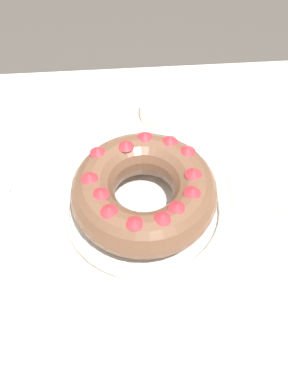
{
  "coord_description": "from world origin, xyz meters",
  "views": [
    {
      "loc": [
        -0.03,
        -0.53,
        1.52
      ],
      "look_at": [
        0.01,
        -0.01,
        0.84
      ],
      "focal_mm": 42.0,
      "sensor_mm": 36.0,
      "label": 1
    }
  ],
  "objects_px": {
    "bundt_cake": "(144,192)",
    "napkin": "(263,194)",
    "fork": "(15,202)",
    "side_bowl": "(171,111)",
    "cake_knife": "(26,215)",
    "serving_knife": "(2,215)",
    "serving_dish": "(144,209)"
  },
  "relations": [
    {
      "from": "bundt_cake",
      "to": "napkin",
      "type": "relative_size",
      "value": 2.04
    },
    {
      "from": "fork",
      "to": "side_bowl",
      "type": "bearing_deg",
      "value": 31.67
    },
    {
      "from": "cake_knife",
      "to": "side_bowl",
      "type": "distance_m",
      "value": 0.42
    },
    {
      "from": "serving_knife",
      "to": "serving_dish",
      "type": "bearing_deg",
      "value": -2.48
    },
    {
      "from": "serving_dish",
      "to": "fork",
      "type": "bearing_deg",
      "value": 170.6
    },
    {
      "from": "serving_knife",
      "to": "napkin",
      "type": "relative_size",
      "value": 1.63
    },
    {
      "from": "bundt_cake",
      "to": "napkin",
      "type": "xyz_separation_m",
      "value": [
        0.25,
        0.03,
        -0.07
      ]
    },
    {
      "from": "bundt_cake",
      "to": "serving_knife",
      "type": "bearing_deg",
      "value": 177.65
    },
    {
      "from": "serving_dish",
      "to": "fork",
      "type": "xyz_separation_m",
      "value": [
        -0.26,
        0.04,
        -0.01
      ]
    },
    {
      "from": "fork",
      "to": "napkin",
      "type": "xyz_separation_m",
      "value": [
        0.52,
        -0.02,
        -0.0
      ]
    },
    {
      "from": "fork",
      "to": "cake_knife",
      "type": "distance_m",
      "value": 0.04
    },
    {
      "from": "serving_knife",
      "to": "napkin",
      "type": "height_order",
      "value": "serving_knife"
    },
    {
      "from": "bundt_cake",
      "to": "cake_knife",
      "type": "distance_m",
      "value": 0.25
    },
    {
      "from": "bundt_cake",
      "to": "side_bowl",
      "type": "bearing_deg",
      "value": 73.01
    },
    {
      "from": "cake_knife",
      "to": "side_bowl",
      "type": "bearing_deg",
      "value": 43.26
    },
    {
      "from": "serving_dish",
      "to": "serving_knife",
      "type": "xyz_separation_m",
      "value": [
        -0.29,
        0.01,
        -0.01
      ]
    },
    {
      "from": "bundt_cake",
      "to": "fork",
      "type": "distance_m",
      "value": 0.28
    },
    {
      "from": "serving_dish",
      "to": "cake_knife",
      "type": "height_order",
      "value": "serving_dish"
    },
    {
      "from": "fork",
      "to": "side_bowl",
      "type": "xyz_separation_m",
      "value": [
        0.35,
        0.23,
        0.01
      ]
    },
    {
      "from": "serving_dish",
      "to": "bundt_cake",
      "type": "bearing_deg",
      "value": 44.26
    },
    {
      "from": "serving_knife",
      "to": "napkin",
      "type": "distance_m",
      "value": 0.54
    },
    {
      "from": "serving_knife",
      "to": "side_bowl",
      "type": "bearing_deg",
      "value": 35.45
    },
    {
      "from": "serving_knife",
      "to": "cake_knife",
      "type": "height_order",
      "value": "same"
    },
    {
      "from": "bundt_cake",
      "to": "fork",
      "type": "relative_size",
      "value": 1.36
    },
    {
      "from": "cake_knife",
      "to": "napkin",
      "type": "distance_m",
      "value": 0.49
    },
    {
      "from": "bundt_cake",
      "to": "fork",
      "type": "xyz_separation_m",
      "value": [
        -0.26,
        0.04,
        -0.07
      ]
    },
    {
      "from": "serving_knife",
      "to": "napkin",
      "type": "xyz_separation_m",
      "value": [
        0.54,
        0.01,
        -0.0
      ]
    },
    {
      "from": "napkin",
      "to": "side_bowl",
      "type": "bearing_deg",
      "value": 123.72
    },
    {
      "from": "side_bowl",
      "to": "cake_knife",
      "type": "bearing_deg",
      "value": -140.04
    },
    {
      "from": "fork",
      "to": "serving_knife",
      "type": "relative_size",
      "value": 0.92
    },
    {
      "from": "cake_knife",
      "to": "napkin",
      "type": "bearing_deg",
      "value": 5.46
    },
    {
      "from": "fork",
      "to": "serving_dish",
      "type": "bearing_deg",
      "value": -11.61
    }
  ]
}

